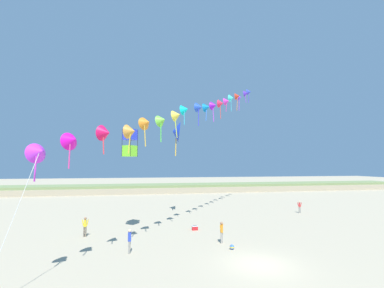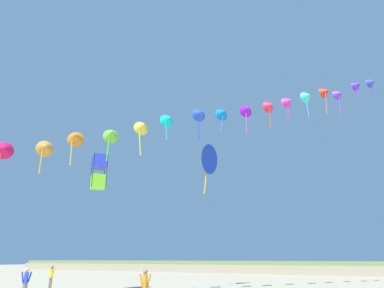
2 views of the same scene
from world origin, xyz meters
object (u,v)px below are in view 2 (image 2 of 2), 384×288
person_near_left (145,285)px  person_mid_center (51,276)px  large_kite_mid_trail (99,172)px  person_near_right (26,282)px  large_kite_low_lead (206,159)px

person_near_left → person_mid_center: person_mid_center is taller
person_mid_center → large_kite_mid_trail: 8.46m
person_near_left → large_kite_mid_trail: size_ratio=0.66×
person_mid_center → person_near_left: bearing=-19.6°
person_near_right → large_kite_low_lead: size_ratio=0.39×
person_near_right → large_kite_mid_trail: 9.27m
person_near_left → large_kite_low_lead: bearing=101.4°
person_mid_center → large_kite_low_lead: 15.47m
person_near_left → person_near_right: person_near_right is taller
person_mid_center → large_kite_low_lead: bearing=40.2°
person_near_left → person_mid_center: bearing=160.4°
person_mid_center → person_near_right: bearing=-51.6°
large_kite_low_lead → large_kite_mid_trail: bearing=-124.9°
large_kite_low_lead → person_near_right: bearing=-110.8°
person_mid_center → large_kite_low_lead: size_ratio=0.38×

